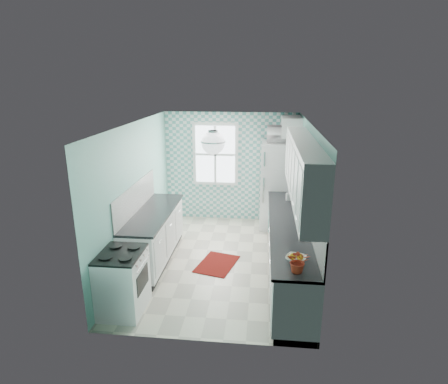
# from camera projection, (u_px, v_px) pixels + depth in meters

# --- Properties ---
(floor) EXTENTS (3.00, 4.40, 0.02)m
(floor) POSITION_uv_depth(u_px,v_px,m) (220.00, 261.00, 6.89)
(floor) COLOR beige
(floor) RESTS_ON ground
(ceiling) EXTENTS (3.00, 4.40, 0.02)m
(ceiling) POSITION_uv_depth(u_px,v_px,m) (219.00, 123.00, 6.15)
(ceiling) COLOR white
(ceiling) RESTS_ON wall_back
(wall_back) EXTENTS (3.00, 0.02, 2.50)m
(wall_back) POSITION_uv_depth(u_px,v_px,m) (231.00, 167.00, 8.62)
(wall_back) COLOR #7DC5B7
(wall_back) RESTS_ON floor
(wall_front) EXTENTS (3.00, 0.02, 2.50)m
(wall_front) POSITION_uv_depth(u_px,v_px,m) (198.00, 253.00, 4.42)
(wall_front) COLOR #7DC5B7
(wall_front) RESTS_ON floor
(wall_left) EXTENTS (0.02, 4.40, 2.50)m
(wall_left) POSITION_uv_depth(u_px,v_px,m) (136.00, 193.00, 6.67)
(wall_left) COLOR #7DC5B7
(wall_left) RESTS_ON floor
(wall_right) EXTENTS (0.02, 4.40, 2.50)m
(wall_right) POSITION_uv_depth(u_px,v_px,m) (308.00, 199.00, 6.37)
(wall_right) COLOR #7DC5B7
(wall_right) RESTS_ON floor
(accent_wall) EXTENTS (3.00, 0.01, 2.50)m
(accent_wall) POSITION_uv_depth(u_px,v_px,m) (231.00, 167.00, 8.60)
(accent_wall) COLOR #58A5A1
(accent_wall) RESTS_ON wall_back
(window) EXTENTS (1.04, 0.05, 1.44)m
(window) POSITION_uv_depth(u_px,v_px,m) (215.00, 154.00, 8.52)
(window) COLOR white
(window) RESTS_ON wall_back
(backsplash_right) EXTENTS (0.02, 3.60, 0.51)m
(backsplash_right) POSITION_uv_depth(u_px,v_px,m) (309.00, 210.00, 6.01)
(backsplash_right) COLOR white
(backsplash_right) RESTS_ON wall_right
(backsplash_left) EXTENTS (0.02, 2.15, 0.51)m
(backsplash_left) POSITION_uv_depth(u_px,v_px,m) (136.00, 198.00, 6.61)
(backsplash_left) COLOR white
(backsplash_left) RESTS_ON wall_left
(upper_cabinets_right) EXTENTS (0.33, 3.20, 0.90)m
(upper_cabinets_right) POSITION_uv_depth(u_px,v_px,m) (303.00, 170.00, 5.62)
(upper_cabinets_right) COLOR white
(upper_cabinets_right) RESTS_ON wall_right
(upper_cabinet_fridge) EXTENTS (0.40, 0.74, 0.40)m
(upper_cabinet_fridge) POSITION_uv_depth(u_px,v_px,m) (291.00, 126.00, 7.83)
(upper_cabinet_fridge) COLOR white
(upper_cabinet_fridge) RESTS_ON wall_right
(ceiling_light) EXTENTS (0.34, 0.34, 0.35)m
(ceiling_light) POSITION_uv_depth(u_px,v_px,m) (213.00, 143.00, 5.44)
(ceiling_light) COLOR silver
(ceiling_light) RESTS_ON ceiling
(base_cabinets_right) EXTENTS (0.60, 3.60, 0.90)m
(base_cabinets_right) POSITION_uv_depth(u_px,v_px,m) (288.00, 251.00, 6.25)
(base_cabinets_right) COLOR white
(base_cabinets_right) RESTS_ON floor
(countertop_right) EXTENTS (0.63, 3.60, 0.04)m
(countertop_right) POSITION_uv_depth(u_px,v_px,m) (289.00, 225.00, 6.12)
(countertop_right) COLOR black
(countertop_right) RESTS_ON base_cabinets_right
(base_cabinets_left) EXTENTS (0.60, 2.15, 0.90)m
(base_cabinets_left) POSITION_uv_depth(u_px,v_px,m) (154.00, 237.00, 6.80)
(base_cabinets_left) COLOR white
(base_cabinets_left) RESTS_ON floor
(countertop_left) EXTENTS (0.63, 2.15, 0.04)m
(countertop_left) POSITION_uv_depth(u_px,v_px,m) (153.00, 213.00, 6.66)
(countertop_left) COLOR black
(countertop_left) RESTS_ON base_cabinets_left
(fridge) EXTENTS (0.83, 0.82, 1.91)m
(fridge) POSITION_uv_depth(u_px,v_px,m) (279.00, 185.00, 8.23)
(fridge) COLOR silver
(fridge) RESTS_ON floor
(stove) EXTENTS (0.59, 0.74, 0.89)m
(stove) POSITION_uv_depth(u_px,v_px,m) (123.00, 281.00, 5.31)
(stove) COLOR white
(stove) RESTS_ON floor
(sink) EXTENTS (0.52, 0.44, 0.53)m
(sink) POSITION_uv_depth(u_px,v_px,m) (287.00, 205.00, 7.06)
(sink) COLOR silver
(sink) RESTS_ON countertop_right
(rug) EXTENTS (0.80, 0.99, 0.01)m
(rug) POSITION_uv_depth(u_px,v_px,m) (217.00, 264.00, 6.75)
(rug) COLOR #771101
(rug) RESTS_ON floor
(dish_towel) EXTENTS (0.11, 0.25, 0.39)m
(dish_towel) POSITION_uv_depth(u_px,v_px,m) (269.00, 221.00, 7.47)
(dish_towel) COLOR #64B3AE
(dish_towel) RESTS_ON base_cabinets_right
(fruit_bowl) EXTENTS (0.33, 0.33, 0.06)m
(fruit_bowl) POSITION_uv_depth(u_px,v_px,m) (296.00, 259.00, 4.88)
(fruit_bowl) COLOR silver
(fruit_bowl) RESTS_ON countertop_right
(potted_plant) EXTENTS (0.29, 0.26, 0.30)m
(potted_plant) POSITION_uv_depth(u_px,v_px,m) (298.00, 261.00, 4.56)
(potted_plant) COLOR red
(potted_plant) RESTS_ON countertop_right
(soap_bottle) EXTENTS (0.10, 0.10, 0.21)m
(soap_bottle) POSITION_uv_depth(u_px,v_px,m) (289.00, 195.00, 7.26)
(soap_bottle) COLOR #A9C2D2
(soap_bottle) RESTS_ON countertop_right
(microwave) EXTENTS (0.62, 0.43, 0.34)m
(microwave) POSITION_uv_depth(u_px,v_px,m) (282.00, 134.00, 7.90)
(microwave) COLOR white
(microwave) RESTS_ON fridge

